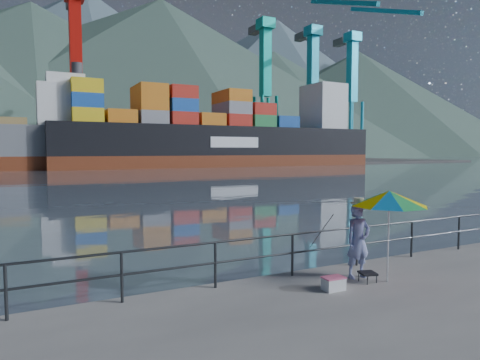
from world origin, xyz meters
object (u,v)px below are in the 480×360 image
(cooler_bag, at_px, (333,284))
(container_ship, at_px, (230,136))
(beach_umbrella, at_px, (389,199))
(fisherman, at_px, (358,241))

(cooler_bag, xyz_separation_m, container_ship, (31.57, 71.29, 5.66))
(beach_umbrella, bearing_deg, container_ship, 67.14)
(cooler_bag, relative_size, container_ship, 0.01)
(beach_umbrella, height_order, cooler_bag, beach_umbrella)
(fisherman, distance_m, beach_umbrella, 1.24)
(container_ship, bearing_deg, beach_umbrella, -112.86)
(fisherman, bearing_deg, beach_umbrella, -50.98)
(beach_umbrella, relative_size, cooler_bag, 4.84)
(beach_umbrella, bearing_deg, cooler_bag, 176.65)
(container_ship, bearing_deg, fisherman, -113.29)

